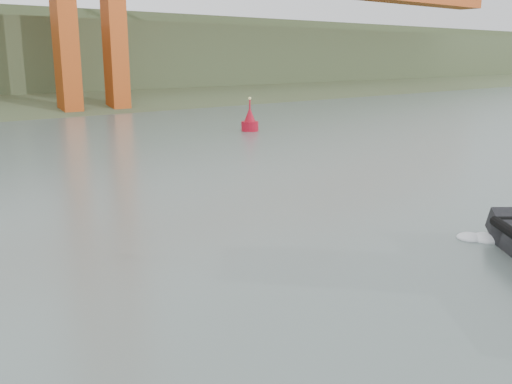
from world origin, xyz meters
TOP-DOWN VIEW (x-y plane):
  - ground at (0.00, 0.00)m, footprint 400.00×400.00m
  - nav_buoy at (26.53, 42.08)m, footprint 2.05×2.05m

SIDE VIEW (x-z plane):
  - ground at x=0.00m, z-range 0.00..0.00m
  - nav_buoy at x=26.53m, z-range -1.01..3.26m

